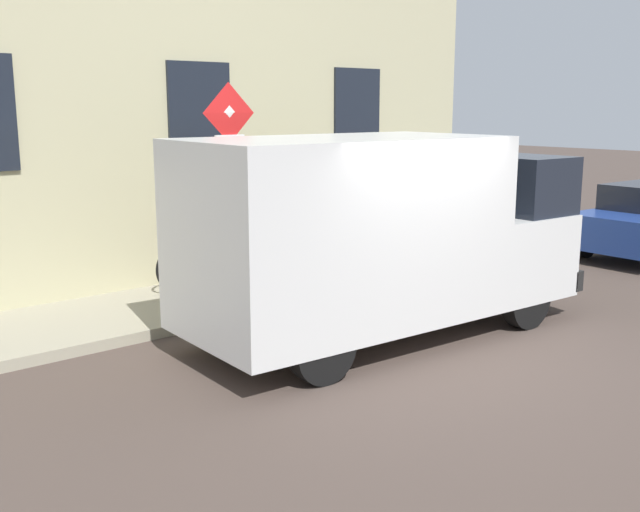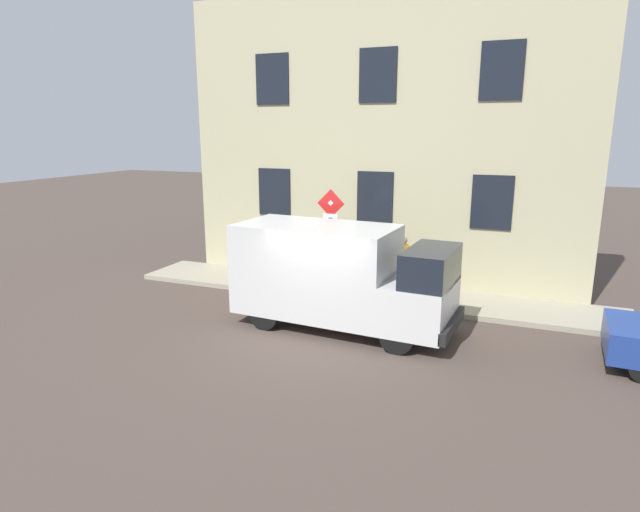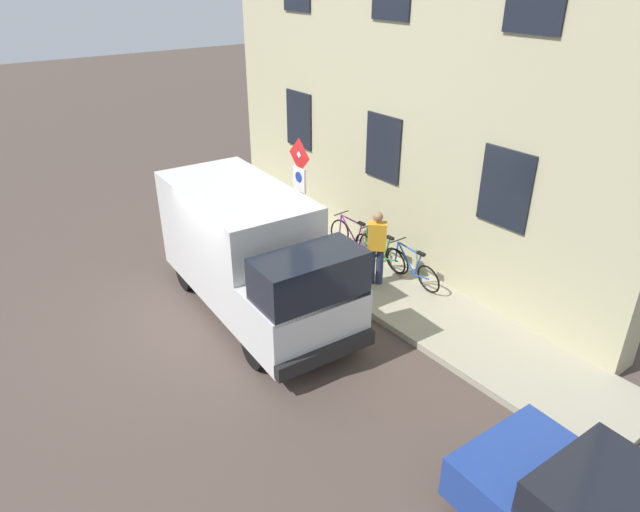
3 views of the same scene
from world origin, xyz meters
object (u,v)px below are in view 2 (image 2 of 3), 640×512
Objects in this scene: delivery_van at (339,275)px; bicycle_green at (390,276)px; bicycle_purple at (358,273)px; bicycle_blue at (423,279)px; sign_post_stacked at (331,228)px; pedestrian at (403,264)px.

bicycle_green is (3.22, -0.44, -0.82)m from delivery_van.
bicycle_green is at bearing 176.90° from bicycle_purple.
delivery_van is 3.35m from bicycle_green.
delivery_van is 3.18× the size of bicycle_purple.
bicycle_blue is 1.00× the size of bicycle_purple.
sign_post_stacked is 1.68× the size of pedestrian.
delivery_van is at bearing 112.87° from pedestrian.
bicycle_purple is (1.32, -0.38, -1.58)m from sign_post_stacked.
pedestrian is at bearing -70.32° from sign_post_stacked.
bicycle_purple is (-0.00, 1.97, 0.00)m from bicycle_blue.
sign_post_stacked is 2.47m from bicycle_green.
pedestrian reaches higher than bicycle_purple.
sign_post_stacked reaches higher than pedestrian.
pedestrian is at bearing 125.31° from bicycle_green.
sign_post_stacked is 1.69× the size of bicycle_purple.
sign_post_stacked is 0.53× the size of delivery_van.
bicycle_purple is at bearing -3.41° from bicycle_green.
sign_post_stacked is 2.09m from bicycle_purple.
sign_post_stacked reaches higher than bicycle_purple.
pedestrian is (2.58, -0.96, -0.26)m from delivery_van.
pedestrian reaches higher than bicycle_green.
delivery_van reaches higher than bicycle_green.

